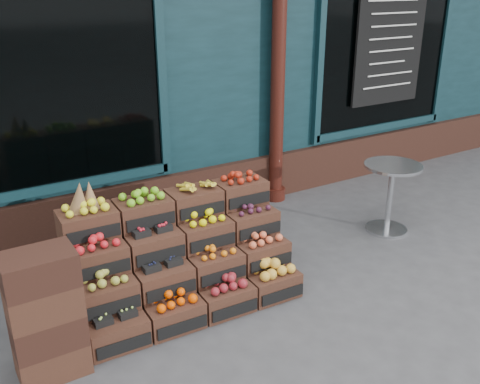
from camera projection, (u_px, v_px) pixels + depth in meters
ground at (295, 292)px, 5.17m from camera, size 60.00×60.00×0.00m
shop_facade at (102, 8)px, 8.33m from camera, size 12.00×6.24×4.80m
crate_display at (180, 260)px, 4.96m from camera, size 2.04×1.05×1.25m
spare_crates at (46, 315)px, 3.94m from camera, size 0.51×0.36×1.03m
bistro_table at (391, 190)px, 6.26m from camera, size 0.67×0.67×0.84m
shopkeeper at (40, 158)px, 6.13m from camera, size 0.78×0.67×1.82m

